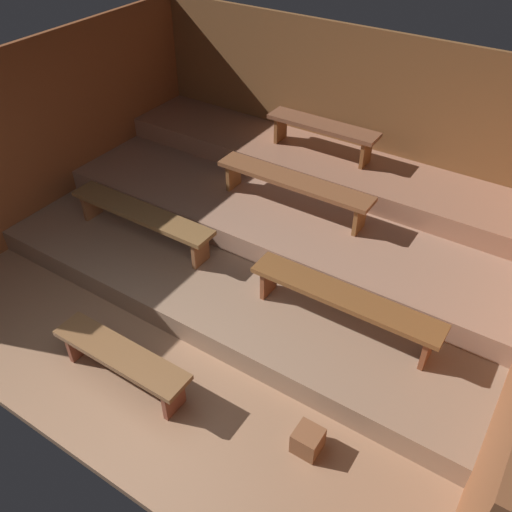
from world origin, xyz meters
TOP-DOWN VIEW (x-y plane):
  - ground at (0.00, 2.34)m, footprint 6.63×5.48m
  - wall_back at (0.00, 4.71)m, footprint 6.63×0.06m
  - wall_left at (-2.95, 2.34)m, footprint 0.06×5.48m
  - platform_lower at (0.00, 2.91)m, footprint 5.83×3.54m
  - platform_middle at (0.00, 3.52)m, footprint 5.83×2.32m
  - platform_upper at (0.00, 4.16)m, footprint 5.83×1.05m
  - bench_floor_center at (-0.19, 0.44)m, footprint 1.48×0.33m
  - bench_lower_left at (-1.34, 2.02)m, footprint 1.99×0.33m
  - bench_lower_right at (1.34, 2.02)m, footprint 1.99×0.33m
  - bench_middle_center at (0.04, 3.24)m, footprint 2.01×0.33m
  - bench_upper_center at (-0.11, 4.24)m, footprint 1.51×0.33m
  - wooden_crate_floor at (1.65, 0.76)m, footprint 0.23×0.23m

SIDE VIEW (x-z plane):
  - ground at x=0.00m, z-range -0.08..0.00m
  - wooden_crate_floor at x=1.65m, z-range 0.00..0.23m
  - platform_lower at x=0.00m, z-range 0.00..0.27m
  - bench_floor_center at x=-0.19m, z-range 0.12..0.53m
  - platform_middle at x=0.00m, z-range 0.27..0.55m
  - bench_lower_left at x=-1.34m, z-range 0.41..0.82m
  - bench_lower_right at x=1.34m, z-range 0.41..0.82m
  - platform_upper at x=0.00m, z-range 0.55..0.82m
  - bench_middle_center at x=0.04m, z-range 0.68..1.09m
  - bench_upper_center at x=-0.11m, z-range 0.94..1.35m
  - wall_back at x=0.00m, z-range 0.00..2.35m
  - wall_left at x=-2.95m, z-range 0.00..2.35m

